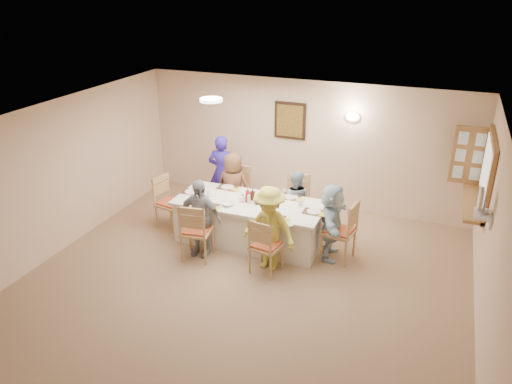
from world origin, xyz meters
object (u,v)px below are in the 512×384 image
at_px(caregiver, 222,172).
at_px(chair_front_right, 266,245).
at_px(chair_right_end, 339,230).
at_px(diner_right_end, 332,222).
at_px(desk_fan, 482,203).
at_px(diner_front_left, 200,218).
at_px(serving_hatch, 487,173).
at_px(dining_table, 250,222).
at_px(chair_back_right, 297,203).
at_px(condiment_ketchup, 248,195).
at_px(diner_back_left, 233,187).
at_px(diner_front_right, 269,229).
at_px(chair_left_end, 171,203).
at_px(diner_back_right, 295,201).
at_px(chair_front_left, 197,230).
at_px(chair_back_left, 236,193).

bearing_deg(caregiver, chair_front_right, 121.71).
bearing_deg(chair_right_end, diner_right_end, -81.04).
distance_m(desk_fan, diner_front_left, 4.19).
bearing_deg(serving_hatch, desk_fan, -94.66).
relative_size(serving_hatch, chair_right_end, 1.46).
bearing_deg(dining_table, chair_right_end, 0.00).
distance_m(chair_back_right, diner_right_end, 1.16).
bearing_deg(chair_back_right, condiment_ketchup, -137.20).
xyz_separation_m(chair_back_right, diner_back_left, (-1.20, -0.12, 0.18)).
bearing_deg(chair_right_end, diner_front_left, -63.48).
xyz_separation_m(chair_right_end, diner_front_right, (-0.95, -0.68, 0.18)).
relative_size(desk_fan, diner_front_right, 0.22).
distance_m(chair_left_end, diner_back_right, 2.26).
bearing_deg(diner_back_left, desk_fan, 162.90).
relative_size(serving_hatch, desk_fan, 5.00).
bearing_deg(diner_front_left, diner_right_end, 19.29).
distance_m(chair_front_left, chair_front_right, 1.20).
height_order(diner_back_left, diner_back_right, diner_back_left).
xyz_separation_m(dining_table, chair_back_left, (-0.60, 0.80, 0.12)).
height_order(diner_back_left, caregiver, caregiver).
bearing_deg(diner_right_end, chair_right_end, -97.33).
height_order(chair_right_end, diner_back_right, diner_back_right).
height_order(chair_back_right, caregiver, caregiver).
height_order(diner_back_left, condiment_ketchup, diner_back_left).
xyz_separation_m(dining_table, diner_back_right, (0.60, 0.68, 0.20)).
bearing_deg(desk_fan, caregiver, 159.50).
bearing_deg(chair_right_end, caregiver, -104.90).
xyz_separation_m(chair_right_end, caregiver, (-2.60, 1.15, 0.23)).
bearing_deg(diner_front_right, chair_back_left, 138.11).
distance_m(chair_front_right, caregiver, 2.57).
bearing_deg(chair_front_right, desk_fan, -165.16).
bearing_deg(chair_left_end, diner_right_end, -78.81).
bearing_deg(chair_back_left, diner_back_left, -84.08).
bearing_deg(chair_back_left, desk_fan, -12.32).
bearing_deg(diner_back_right, condiment_ketchup, 42.80).
relative_size(diner_back_right, diner_front_left, 0.87).
xyz_separation_m(chair_left_end, condiment_ketchup, (1.53, -0.01, 0.40)).
relative_size(desk_fan, diner_back_right, 0.26).
bearing_deg(desk_fan, diner_front_left, -178.17).
height_order(chair_back_right, diner_front_left, diner_front_left).
distance_m(dining_table, diner_back_right, 0.93).
relative_size(desk_fan, caregiver, 0.20).
bearing_deg(diner_front_left, diner_back_left, 90.68).
height_order(serving_hatch, desk_fan, serving_hatch).
relative_size(chair_right_end, diner_front_right, 0.74).
relative_size(diner_front_left, diner_front_right, 0.96).
bearing_deg(caregiver, diner_back_right, 155.57).
bearing_deg(chair_left_end, diner_back_left, -43.22).
distance_m(dining_table, chair_back_left, 1.01).
xyz_separation_m(diner_right_end, condiment_ketchup, (-1.44, -0.01, 0.25)).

